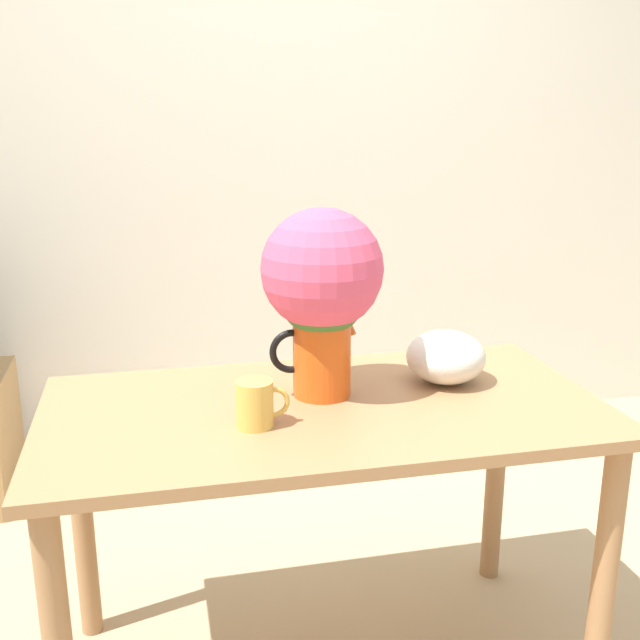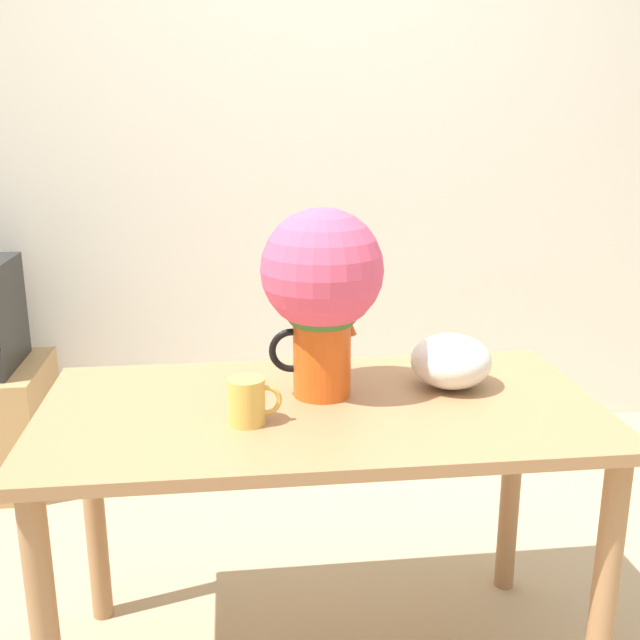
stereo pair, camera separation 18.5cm
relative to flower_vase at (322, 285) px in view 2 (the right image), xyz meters
name	(u,v)px [view 2 (the right image)]	position (x,y,z in m)	size (l,w,h in m)	color
wall_back	(305,151)	(0.11, 1.55, 0.24)	(8.00, 0.05, 2.60)	silver
table	(321,448)	(-0.01, -0.07, -0.40)	(1.37, 0.71, 0.77)	#A3754C
flower_vase	(322,285)	(0.00, 0.00, 0.00)	(0.30, 0.30, 0.48)	#E05619
coffee_mug	(248,401)	(-0.19, -0.16, -0.23)	(0.12, 0.09, 0.11)	gold
white_bowl	(451,361)	(0.34, 0.02, -0.22)	(0.21, 0.21, 0.14)	silver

